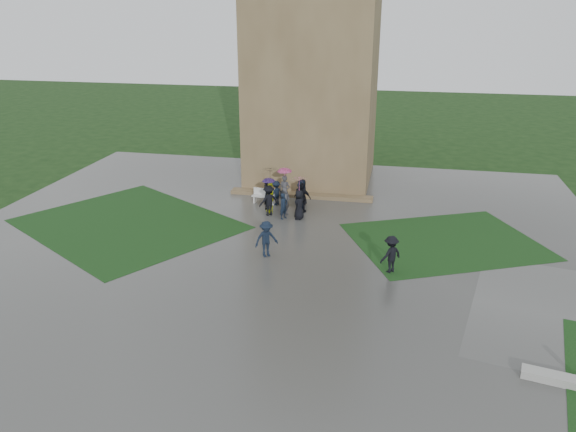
% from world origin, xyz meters
% --- Properties ---
extents(ground, '(120.00, 120.00, 0.00)m').
position_xyz_m(ground, '(0.00, 0.00, 0.00)').
color(ground, black).
extents(plaza, '(34.00, 34.00, 0.02)m').
position_xyz_m(plaza, '(0.00, 2.00, 0.01)').
color(plaza, '#393A37').
rests_on(plaza, ground).
extents(lawn_inset_left, '(14.10, 13.46, 0.01)m').
position_xyz_m(lawn_inset_left, '(-8.50, 4.00, 0.03)').
color(lawn_inset_left, black).
rests_on(lawn_inset_left, plaza).
extents(lawn_inset_right, '(11.12, 10.15, 0.01)m').
position_xyz_m(lawn_inset_right, '(8.50, 5.00, 0.03)').
color(lawn_inset_right, black).
rests_on(lawn_inset_right, plaza).
extents(tower, '(8.00, 8.00, 18.00)m').
position_xyz_m(tower, '(0.00, 15.00, 9.00)').
color(tower, brown).
rests_on(tower, ground).
extents(tower_plinth, '(9.00, 0.80, 0.22)m').
position_xyz_m(tower_plinth, '(0.00, 10.60, 0.13)').
color(tower_plinth, brown).
rests_on(tower_plinth, plaza).
extents(bench, '(1.57, 0.62, 0.89)m').
position_xyz_m(bench, '(-1.94, 8.95, 0.48)').
color(bench, silver).
rests_on(bench, plaza).
extents(visitor_cluster, '(3.05, 3.43, 2.70)m').
position_xyz_m(visitor_cluster, '(-0.41, 7.73, 1.18)').
color(visitor_cluster, black).
rests_on(visitor_cluster, plaza).
extents(pedestrian_mid, '(1.28, 1.15, 1.78)m').
position_xyz_m(pedestrian_mid, '(-0.00, 1.43, 0.91)').
color(pedestrian_mid, black).
rests_on(pedestrian_mid, plaza).
extents(pedestrian_near, '(1.21, 1.20, 1.74)m').
position_xyz_m(pedestrian_near, '(5.86, 0.88, 0.89)').
color(pedestrian_near, black).
rests_on(pedestrian_near, plaza).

